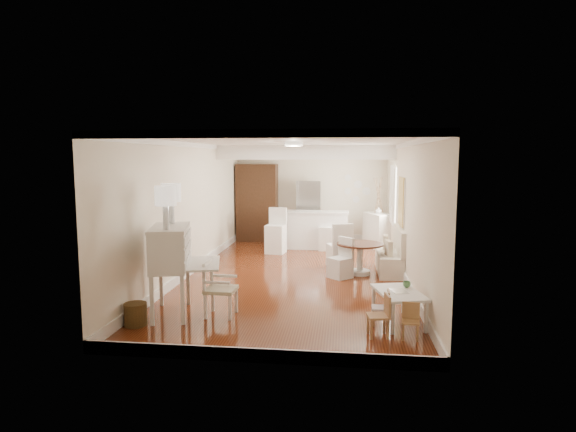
% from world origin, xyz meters
% --- Properties ---
extents(room, '(9.00, 9.04, 2.82)m').
position_xyz_m(room, '(0.04, 0.32, 1.98)').
color(room, maroon).
rests_on(room, ground).
extents(secretary_bureau, '(1.35, 1.36, 1.42)m').
position_xyz_m(secretary_bureau, '(-1.70, -2.85, 0.71)').
color(secretary_bureau, silver).
rests_on(secretary_bureau, ground).
extents(gustavian_armchair, '(0.52, 0.52, 0.88)m').
position_xyz_m(gustavian_armchair, '(-0.90, -2.82, 0.44)').
color(gustavian_armchair, white).
rests_on(gustavian_armchair, ground).
extents(wicker_basket, '(0.44, 0.44, 0.34)m').
position_xyz_m(wicker_basket, '(-2.05, -3.40, 0.17)').
color(wicker_basket, '#4B3517').
rests_on(wicker_basket, ground).
extents(kids_table, '(0.81, 1.10, 0.49)m').
position_xyz_m(kids_table, '(1.84, -2.85, 0.25)').
color(kids_table, white).
rests_on(kids_table, ground).
extents(kids_chair_a, '(0.33, 0.33, 0.61)m').
position_xyz_m(kids_chair_a, '(1.50, -3.44, 0.30)').
color(kids_chair_a, '#A07148').
rests_on(kids_chair_a, ground).
extents(kids_chair_b, '(0.26, 0.26, 0.53)m').
position_xyz_m(kids_chair_b, '(1.57, -2.95, 0.27)').
color(kids_chair_b, '#9A6D46').
rests_on(kids_chair_b, ground).
extents(kids_chair_c, '(0.27, 0.27, 0.50)m').
position_xyz_m(kids_chair_c, '(1.94, -3.47, 0.25)').
color(kids_chair_c, tan).
rests_on(kids_chair_c, ground).
extents(banquette, '(0.52, 1.60, 0.98)m').
position_xyz_m(banquette, '(1.99, 0.50, 0.49)').
color(banquette, silver).
rests_on(banquette, ground).
extents(dining_table, '(1.15, 1.15, 0.67)m').
position_xyz_m(dining_table, '(1.35, 0.20, 0.34)').
color(dining_table, '#4C2618').
rests_on(dining_table, ground).
extents(slip_chair_near, '(0.57, 0.57, 0.84)m').
position_xyz_m(slip_chair_near, '(0.94, -0.15, 0.42)').
color(slip_chair_near, white).
rests_on(slip_chair_near, ground).
extents(slip_chair_far, '(0.63, 0.64, 1.02)m').
position_xyz_m(slip_chair_far, '(0.91, 0.87, 0.51)').
color(slip_chair_far, white).
rests_on(slip_chair_far, ground).
extents(breakfast_counter, '(2.05, 0.65, 1.03)m').
position_xyz_m(breakfast_counter, '(0.10, 3.10, 0.52)').
color(breakfast_counter, white).
rests_on(breakfast_counter, ground).
extents(bar_stool_left, '(0.54, 0.54, 1.18)m').
position_xyz_m(bar_stool_left, '(-0.77, 2.29, 0.59)').
color(bar_stool_left, white).
rests_on(bar_stool_left, ground).
extents(bar_stool_right, '(0.44, 0.44, 1.02)m').
position_xyz_m(bar_stool_right, '(0.55, 2.86, 0.51)').
color(bar_stool_right, white).
rests_on(bar_stool_right, ground).
extents(pantry_cabinet, '(1.20, 0.60, 2.30)m').
position_xyz_m(pantry_cabinet, '(-1.60, 4.18, 1.15)').
color(pantry_cabinet, '#381E11').
rests_on(pantry_cabinet, ground).
extents(fridge, '(0.75, 0.65, 1.80)m').
position_xyz_m(fridge, '(0.30, 4.15, 0.90)').
color(fridge, silver).
rests_on(fridge, ground).
extents(sideboard, '(0.81, 1.10, 0.96)m').
position_xyz_m(sideboard, '(1.93, 3.38, 0.48)').
color(sideboard, silver).
rests_on(sideboard, ground).
extents(pencil_cup, '(0.12, 0.12, 0.09)m').
position_xyz_m(pencil_cup, '(1.98, -2.60, 0.54)').
color(pencil_cup, '#4E8650').
rests_on(pencil_cup, kids_table).
extents(branch_vase, '(0.22, 0.22, 0.17)m').
position_xyz_m(branch_vase, '(1.95, 3.41, 1.04)').
color(branch_vase, white).
rests_on(branch_vase, sideboard).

